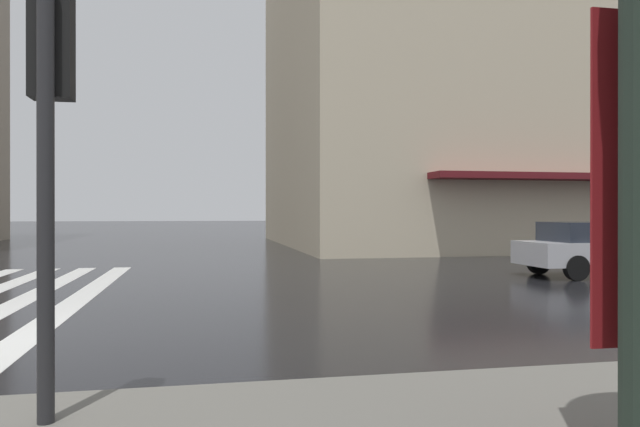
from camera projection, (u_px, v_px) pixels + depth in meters
haussmann_block_corner at (530, 61)px, 32.61m from camera, size 18.94×26.83×20.13m
traffic_signal_post at (50, 103)px, 4.43m from camera, size 0.44×0.30×3.21m
car_silver at (598, 247)px, 15.61m from camera, size 1.85×4.10×1.41m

